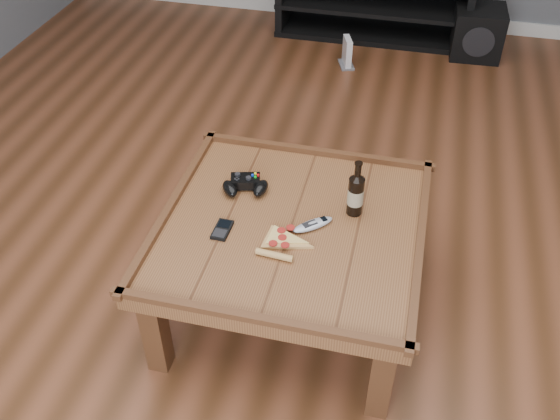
% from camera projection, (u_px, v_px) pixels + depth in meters
% --- Properties ---
extents(ground, '(6.00, 6.00, 0.00)m').
position_uv_depth(ground, '(290.00, 303.00, 2.68)').
color(ground, '#472714').
rests_on(ground, ground).
extents(baseboard, '(5.00, 0.02, 0.10)m').
position_uv_depth(baseboard, '(376.00, 15.00, 4.86)').
color(baseboard, silver).
rests_on(baseboard, ground).
extents(coffee_table, '(1.03, 1.03, 0.48)m').
position_uv_depth(coffee_table, '(291.00, 236.00, 2.42)').
color(coffee_table, '#583119').
rests_on(coffee_table, ground).
extents(media_console, '(1.40, 0.45, 0.50)m').
position_uv_depth(media_console, '(374.00, 2.00, 4.55)').
color(media_console, black).
rests_on(media_console, ground).
extents(beer_bottle, '(0.06, 0.06, 0.24)m').
position_uv_depth(beer_bottle, '(356.00, 193.00, 2.38)').
color(beer_bottle, black).
rests_on(beer_bottle, coffee_table).
extents(game_controller, '(0.20, 0.16, 0.06)m').
position_uv_depth(game_controller, '(245.00, 185.00, 2.53)').
color(game_controller, black).
rests_on(game_controller, coffee_table).
extents(pizza_slice, '(0.17, 0.26, 0.03)m').
position_uv_depth(pizza_slice, '(281.00, 242.00, 2.30)').
color(pizza_slice, tan).
rests_on(pizza_slice, coffee_table).
extents(smartphone, '(0.06, 0.11, 0.01)m').
position_uv_depth(smartphone, '(222.00, 230.00, 2.35)').
color(smartphone, black).
rests_on(smartphone, coffee_table).
extents(remote_control, '(0.16, 0.15, 0.02)m').
position_uv_depth(remote_control, '(313.00, 224.00, 2.37)').
color(remote_control, '#9FA4AD').
rests_on(remote_control, coffee_table).
extents(subwoofer, '(0.35, 0.35, 0.34)m').
position_uv_depth(subwoofer, '(477.00, 32.00, 4.35)').
color(subwoofer, black).
rests_on(subwoofer, ground).
extents(game_console, '(0.14, 0.18, 0.20)m').
position_uv_depth(game_console, '(347.00, 53.00, 4.27)').
color(game_console, slate).
rests_on(game_console, ground).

